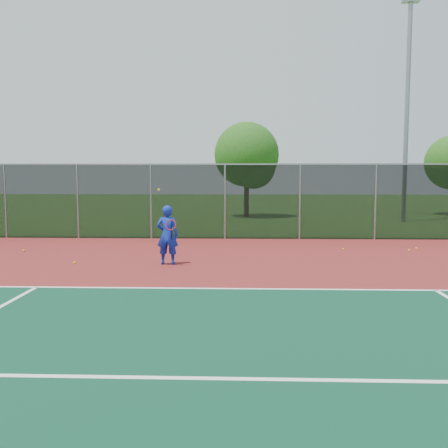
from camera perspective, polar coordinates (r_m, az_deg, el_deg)
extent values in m
plane|color=#295518|center=(8.75, 17.70, -11.80)|extent=(120.00, 120.00, 0.00)
cube|color=maroon|center=(10.61, 14.77, -8.59)|extent=(30.00, 20.00, 0.02)
cube|color=white|center=(12.12, 23.06, -6.99)|extent=(22.00, 0.10, 0.00)
cube|color=black|center=(20.19, 8.65, 2.52)|extent=(30.00, 0.04, 3.00)
cube|color=gray|center=(20.17, 8.71, 6.78)|extent=(30.00, 0.06, 0.06)
imported|color=#122AA9|center=(14.39, -6.48, -1.25)|extent=(0.64, 0.43, 1.71)
cylinder|color=black|center=(14.12, -6.03, -1.27)|extent=(0.03, 0.15, 0.27)
torus|color=#A51414|center=(13.98, -6.10, -0.10)|extent=(0.30, 0.13, 0.29)
sphere|color=yellow|center=(14.43, -7.47, 3.90)|extent=(0.07, 0.07, 0.07)
sphere|color=yellow|center=(17.98, 20.40, -2.83)|extent=(0.07, 0.07, 0.07)
sphere|color=yellow|center=(17.62, 13.46, -2.79)|extent=(0.07, 0.07, 0.07)
sphere|color=yellow|center=(18.12, -21.90, -2.82)|extent=(0.07, 0.07, 0.07)
sphere|color=yellow|center=(15.10, -16.71, -4.26)|extent=(0.07, 0.07, 0.07)
sphere|color=yellow|center=(18.54, 21.11, -2.61)|extent=(0.07, 0.07, 0.07)
cylinder|color=gray|center=(29.48, 20.17, 11.67)|extent=(0.24, 0.24, 11.75)
cylinder|color=#362313|center=(31.06, 2.58, 2.89)|extent=(0.30, 0.30, 2.24)
sphere|color=#205115|center=(31.05, 2.60, 7.94)|extent=(3.99, 3.99, 3.99)
sphere|color=#205115|center=(30.73, 3.35, 6.57)|extent=(2.74, 2.74, 2.74)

